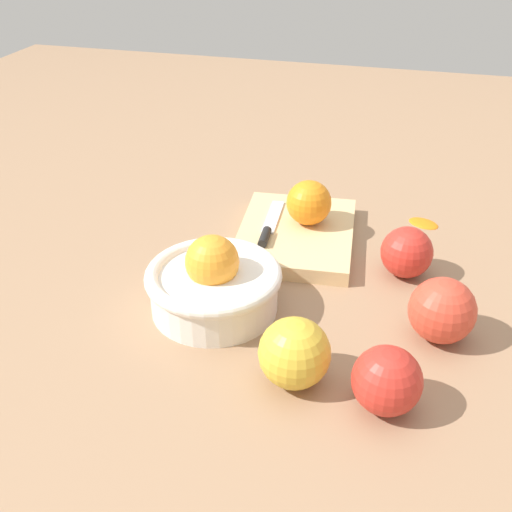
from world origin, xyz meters
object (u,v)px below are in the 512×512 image
(bowl, at_px, (214,283))
(apple_front_right, at_px, (407,252))
(cutting_board, at_px, (296,235))
(orange_on_board, at_px, (309,203))
(knife, at_px, (268,228))
(apple_front_left, at_px, (387,380))
(apple_front_left_3, at_px, (442,310))
(apple_front_left_2, at_px, (294,353))

(bowl, height_order, apple_front_right, bowl)
(bowl, relative_size, cutting_board, 0.77)
(cutting_board, distance_m, orange_on_board, 0.05)
(bowl, xyz_separation_m, cutting_board, (0.20, -0.07, -0.03))
(knife, bearing_deg, apple_front_left, -145.98)
(bowl, xyz_separation_m, orange_on_board, (0.23, -0.08, 0.02))
(bowl, bearing_deg, apple_front_left, -117.72)
(bowl, relative_size, apple_front_right, 2.41)
(knife, xyz_separation_m, apple_front_left_3, (-0.17, -0.26, 0.01))
(apple_front_left_2, bearing_deg, apple_front_left_3, -51.96)
(knife, bearing_deg, orange_on_board, -52.65)
(orange_on_board, relative_size, apple_front_left_3, 0.86)
(bowl, relative_size, apple_front_left_2, 2.19)
(orange_on_board, relative_size, apple_front_right, 0.96)
(bowl, height_order, apple_front_left, bowl)
(cutting_board, relative_size, apple_front_left, 3.06)
(orange_on_board, height_order, knife, orange_on_board)
(knife, bearing_deg, bowl, 171.15)
(cutting_board, distance_m, apple_front_left, 0.37)
(bowl, relative_size, orange_on_board, 2.53)
(cutting_board, bearing_deg, apple_front_left, -152.94)
(knife, height_order, apple_front_right, apple_front_right)
(cutting_board, distance_m, apple_front_left_3, 0.29)
(cutting_board, xyz_separation_m, apple_front_left_3, (-0.19, -0.22, 0.03))
(apple_front_left, relative_size, apple_front_left_2, 0.93)
(bowl, xyz_separation_m, apple_front_left_3, (0.01, -0.29, 0.00))
(bowl, distance_m, apple_front_left_3, 0.29)
(bowl, height_order, orange_on_board, bowl)
(cutting_board, height_order, apple_front_left_3, apple_front_left_3)
(bowl, distance_m, apple_front_right, 0.29)
(knife, distance_m, apple_front_left_2, 0.31)
(orange_on_board, bearing_deg, cutting_board, 148.13)
(knife, bearing_deg, apple_front_left_3, -122.70)
(apple_front_right, distance_m, apple_front_left_3, 0.15)
(cutting_board, bearing_deg, bowl, 161.10)
(knife, distance_m, apple_front_left, 0.37)
(apple_front_right, xyz_separation_m, apple_front_left, (-0.28, 0.01, 0.00))
(cutting_board, relative_size, apple_front_left_3, 2.81)
(bowl, xyz_separation_m, apple_front_left, (-0.12, -0.24, -0.00))
(apple_front_left, bearing_deg, apple_front_left_3, -21.82)
(apple_front_left, distance_m, apple_front_left_2, 0.11)
(knife, bearing_deg, apple_front_left_2, -160.52)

